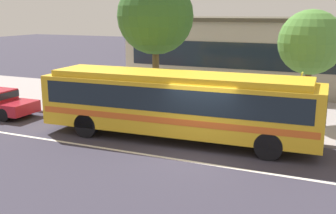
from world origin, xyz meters
name	(u,v)px	position (x,y,z in m)	size (l,w,h in m)	color
ground_plane	(198,154)	(0.00, 0.00, 0.00)	(120.00, 120.00, 0.00)	#363341
sidewalk_slab	(244,113)	(0.00, 6.70, 0.06)	(60.00, 8.00, 0.12)	#9F9594
lane_stripe_center	(190,161)	(0.00, -0.80, 0.00)	(56.00, 0.16, 0.01)	silver
transit_bus	(177,101)	(-1.41, 1.35, 1.57)	(11.24, 2.94, 2.70)	gold
pedestrian_waiting_near_sign	(117,90)	(-6.20, 4.69, 1.10)	(0.44, 0.44, 1.67)	navy
pedestrian_walking_along_curb	(204,104)	(-1.01, 3.39, 1.10)	(0.47, 0.47, 1.67)	#232350
pedestrian_standing_by_tree	(128,93)	(-5.28, 4.27, 1.06)	(0.45, 0.45, 1.60)	#7B5D5D
bus_stop_sign	(301,97)	(3.08, 3.09, 1.81)	(0.08, 0.44, 2.65)	gray
street_tree_near_stop	(155,16)	(-4.17, 5.15, 4.81)	(3.73, 3.73, 6.57)	brown
street_tree_mid_block	(311,43)	(3.03, 5.95, 3.70)	(2.87, 2.87, 5.04)	brown
station_building	(254,52)	(-1.35, 14.62, 2.34)	(16.29, 7.45, 4.66)	#AAA291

